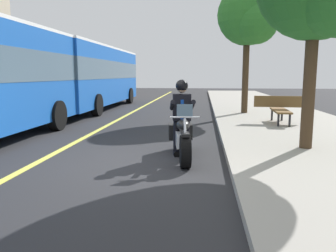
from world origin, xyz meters
TOP-DOWN VIEW (x-y plane):
  - ground_plane at (0.00, 0.00)m, footprint 80.00×80.00m
  - lane_center_stripe at (0.00, -2.00)m, footprint 60.00×0.16m
  - motorcycle_main at (-0.66, 1.03)m, footprint 2.22×0.78m
  - rider_main at (-0.85, 1.00)m, footprint 0.67×0.61m
  - bus_far at (-11.13, -4.47)m, footprint 11.05×2.70m
  - bench_sidewalk at (-5.44, 4.21)m, footprint 1.83×1.80m
  - street_tree_curbside at (-8.47, 3.42)m, footprint 2.80×2.60m

SIDE VIEW (x-z plane):
  - ground_plane at x=0.00m, z-range 0.00..0.00m
  - lane_center_stripe at x=0.00m, z-range 0.00..0.01m
  - motorcycle_main at x=-0.66m, z-range -0.18..1.08m
  - bench_sidewalk at x=-5.44m, z-range 0.24..1.19m
  - rider_main at x=-0.85m, z-range 0.17..1.91m
  - bus_far at x=-11.13m, z-range 0.22..3.52m
  - street_tree_curbside at x=-8.47m, z-range 1.50..7.05m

